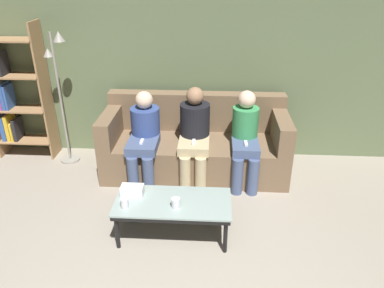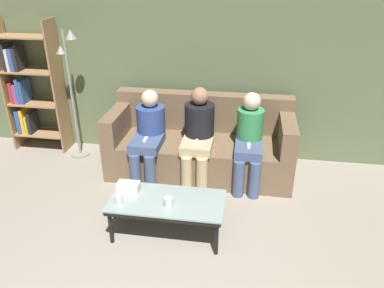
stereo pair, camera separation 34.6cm
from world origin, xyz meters
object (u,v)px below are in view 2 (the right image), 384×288
(cup_near_right, at_px, (169,202))
(seated_person_left_end, at_px, (149,132))
(couch, at_px, (200,145))
(seated_person_mid_right, at_px, (249,138))
(cup_near_left, at_px, (119,199))
(seated_person_mid_left, at_px, (198,132))
(bookshelf, at_px, (28,89))
(tissue_box, at_px, (129,187))
(coffee_table, at_px, (167,203))
(standing_lamp, at_px, (71,82))

(cup_near_right, bearing_deg, seated_person_left_end, 112.76)
(couch, height_order, seated_person_mid_right, seated_person_mid_right)
(couch, relative_size, cup_near_right, 24.53)
(cup_near_left, height_order, seated_person_mid_right, seated_person_mid_right)
(seated_person_mid_right, bearing_deg, seated_person_mid_left, 178.18)
(bookshelf, height_order, seated_person_mid_right, bookshelf)
(seated_person_mid_right, bearing_deg, tissue_box, -138.94)
(tissue_box, distance_m, seated_person_mid_left, 1.18)
(seated_person_left_end, distance_m, seated_person_mid_left, 0.61)
(coffee_table, xyz_separation_m, seated_person_mid_right, (0.75, 1.10, 0.25))
(seated_person_left_end, distance_m, seated_person_mid_right, 1.21)
(couch, relative_size, cup_near_left, 24.68)
(tissue_box, relative_size, bookshelf, 0.12)
(bookshelf, bearing_deg, standing_lamp, -10.96)
(cup_near_right, distance_m, bookshelf, 2.92)
(tissue_box, distance_m, bookshelf, 2.46)
(cup_near_left, xyz_separation_m, seated_person_mid_right, (1.19, 1.22, 0.16))
(couch, height_order, cup_near_right, couch)
(cup_near_left, relative_size, seated_person_mid_left, 0.08)
(seated_person_mid_right, bearing_deg, cup_near_left, -134.30)
(cup_near_left, xyz_separation_m, seated_person_mid_left, (0.58, 1.24, 0.18))
(coffee_table, height_order, standing_lamp, standing_lamp)
(bookshelf, bearing_deg, coffee_table, -35.00)
(couch, bearing_deg, bookshelf, 173.36)
(seated_person_mid_right, bearing_deg, seated_person_left_end, -179.82)
(cup_near_right, xyz_separation_m, seated_person_mid_left, (0.11, 1.21, 0.18))
(cup_near_left, height_order, standing_lamp, standing_lamp)
(couch, bearing_deg, cup_near_right, -94.36)
(seated_person_left_end, relative_size, seated_person_mid_left, 0.95)
(bookshelf, relative_size, seated_person_mid_right, 1.62)
(seated_person_left_end, bearing_deg, standing_lamp, 161.34)
(bookshelf, height_order, standing_lamp, bookshelf)
(seated_person_left_end, bearing_deg, couch, 20.88)
(cup_near_right, xyz_separation_m, bookshelf, (-2.33, 1.70, 0.43))
(couch, bearing_deg, coffee_table, -96.29)
(bookshelf, bearing_deg, cup_near_right, -36.05)
(cup_near_left, xyz_separation_m, cup_near_right, (0.47, 0.03, 0.00))
(seated_person_mid_left, distance_m, seated_person_mid_right, 0.61)
(tissue_box, bearing_deg, coffee_table, -12.29)
(cup_near_left, bearing_deg, seated_person_mid_right, 45.70)
(bookshelf, relative_size, standing_lamp, 1.05)
(bookshelf, distance_m, seated_person_mid_right, 3.10)
(couch, height_order, tissue_box, couch)
(bookshelf, bearing_deg, tissue_box, -38.80)
(standing_lamp, height_order, seated_person_left_end, standing_lamp)
(cup_near_right, xyz_separation_m, seated_person_mid_right, (0.71, 1.19, 0.16))
(couch, distance_m, seated_person_left_end, 0.69)
(standing_lamp, distance_m, seated_person_mid_right, 2.39)
(couch, relative_size, standing_lamp, 1.32)
(seated_person_left_end, bearing_deg, seated_person_mid_right, 0.18)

